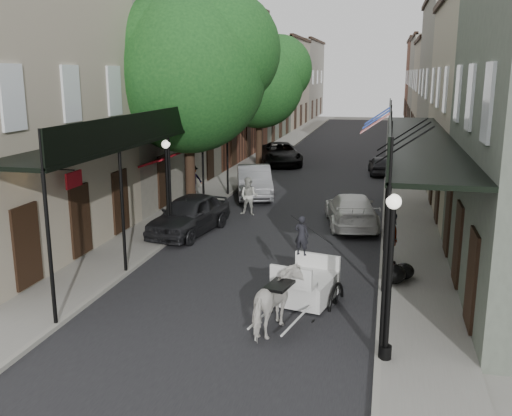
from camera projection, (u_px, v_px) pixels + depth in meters
The scene contains 24 objects.
ground at pixel (230, 310), 15.40m from camera, with size 140.00×140.00×0.00m, color gray.
road at pixel (319, 179), 34.36m from camera, with size 8.00×90.00×0.01m, color black.
sidewalk_left at pixel (239, 175), 35.44m from camera, with size 2.20×90.00×0.12m, color gray.
sidewalk_right at pixel (404, 181), 33.25m from camera, with size 2.20×90.00×0.12m, color gray.
building_row_left at pixel (226, 86), 44.50m from camera, with size 5.00×80.00×10.50m, color gray.
building_row_right at pixel (457, 87), 40.74m from camera, with size 5.00×80.00×10.50m, color gray.
gallery_left at pixel (158, 131), 22.12m from camera, with size 2.20×18.05×4.88m.
gallery_right at pixel (413, 137), 20.03m from camera, with size 2.20×18.05×4.88m.
tree_near at pixel (198, 67), 24.46m from camera, with size 7.31×6.80×9.63m.
tree_far at pixel (265, 79), 37.89m from camera, with size 6.45×6.00×8.61m.
lamppost_right_near at pixel (390, 276), 12.13m from camera, with size 0.32×0.32×3.71m.
lamppost_left at pixel (167, 187), 21.51m from camera, with size 0.32×0.32×3.71m.
lamppost_right_far at pixel (390, 152), 31.09m from camera, with size 0.32×0.32×3.71m.
horse at pixel (278, 302), 13.95m from camera, with size 0.85×1.87×1.58m, color silver.
carriage at pixel (312, 263), 16.05m from camera, with size 1.91×2.55×2.64m.
pedestrian_walking at pixel (249, 196), 25.50m from camera, with size 0.83×0.65×1.71m, color #BBBBB1.
pedestrian_sidewalk_left at pixel (193, 179), 29.48m from camera, with size 0.97×0.56×1.50m, color gray.
pedestrian_sidewalk_right at pixel (391, 239), 18.39m from camera, with size 1.06×0.44×1.81m, color gray.
car_left_near at pixel (189, 215), 22.58m from camera, with size 1.83×4.55×1.55m, color black.
car_left_mid at pixel (254, 182), 29.33m from camera, with size 1.67×4.78×1.58m, color gray.
car_left_far at pixel (281, 154), 39.59m from camera, with size 2.51×5.45×1.51m, color black.
car_right_near at pixel (351, 210), 23.72m from camera, with size 1.93×4.74×1.38m, color silver.
car_right_far at pixel (381, 165), 35.72m from camera, with size 1.42×3.53×1.20m, color black.
trash_bags at pixel (398, 273), 17.14m from camera, with size 0.95×1.10×0.59m.
Camera 1 is at (3.90, -13.82, 6.27)m, focal length 40.00 mm.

